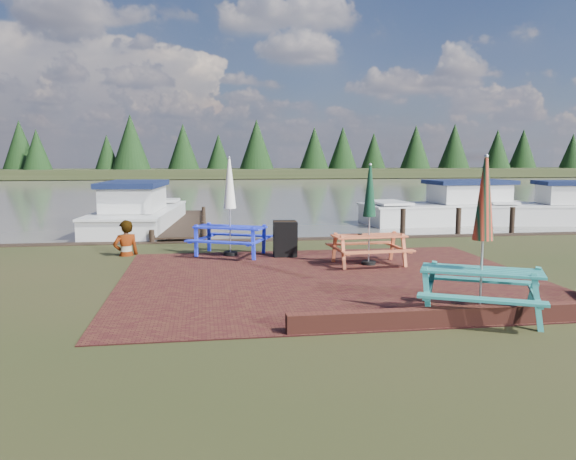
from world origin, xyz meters
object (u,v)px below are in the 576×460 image
(chalkboard, at_px, (285,239))
(jetty, at_px, (183,223))
(picnic_table_red, at_px, (369,230))
(picnic_table_teal, at_px, (482,262))
(picnic_table_blue, at_px, (230,222))
(boat_jetty, at_px, (139,216))
(boat_near, at_px, (453,209))
(boat_far, at_px, (559,210))
(person, at_px, (125,221))

(chalkboard, bearing_deg, jetty, 117.78)
(picnic_table_red, xyz_separation_m, chalkboard, (-1.88, 1.31, -0.36))
(picnic_table_red, height_order, jetty, picnic_table_red)
(picnic_table_teal, xyz_separation_m, picnic_table_blue, (-3.79, 6.50, -0.01))
(boat_jetty, xyz_separation_m, boat_near, (13.00, 1.31, -0.04))
(picnic_table_teal, distance_m, boat_far, 16.92)
(picnic_table_blue, xyz_separation_m, boat_jetty, (-3.09, 6.39, -0.47))
(picnic_table_red, bearing_deg, person, 156.28)
(boat_jetty, height_order, boat_far, boat_jetty)
(chalkboard, bearing_deg, boat_far, 36.40)
(picnic_table_teal, xyz_separation_m, boat_far, (10.44, 13.30, -0.52))
(boat_near, distance_m, boat_far, 4.42)
(picnic_table_red, bearing_deg, boat_jetty, 124.34)
(chalkboard, height_order, boat_far, boat_far)
(jetty, xyz_separation_m, boat_jetty, (-1.59, -0.59, 0.33))
(boat_near, relative_size, boat_far, 1.14)
(chalkboard, relative_size, jetty, 0.11)
(boat_near, xyz_separation_m, person, (-12.69, -7.30, 0.54))
(person, bearing_deg, boat_far, 178.01)
(boat_near, bearing_deg, person, 115.87)
(chalkboard, distance_m, boat_far, 14.78)
(boat_far, height_order, person, person)
(boat_far, relative_size, person, 3.55)
(picnic_table_red, relative_size, boat_far, 0.36)
(boat_jetty, bearing_deg, picnic_table_red, -46.98)
(picnic_table_teal, bearing_deg, boat_near, 93.25)
(jetty, bearing_deg, picnic_table_teal, -68.57)
(chalkboard, xyz_separation_m, boat_jetty, (-4.50, 6.93, -0.06))
(picnic_table_teal, bearing_deg, chalkboard, 138.33)
(picnic_table_blue, bearing_deg, boat_near, 63.90)
(jetty, distance_m, person, 6.75)
(chalkboard, height_order, jetty, chalkboard)
(boat_far, bearing_deg, jetty, 98.91)
(jetty, distance_m, boat_near, 11.44)
(picnic_table_red, xyz_separation_m, boat_near, (6.62, 9.55, -0.45))
(picnic_table_blue, height_order, chalkboard, picnic_table_blue)
(chalkboard, distance_m, jetty, 8.07)
(chalkboard, xyz_separation_m, jetty, (-2.91, 7.51, -0.39))
(picnic_table_teal, xyz_separation_m, boat_near, (6.12, 14.20, -0.52))
(boat_far, bearing_deg, boat_jetty, 100.90)
(jetty, relative_size, boat_jetty, 1.19)
(boat_far, bearing_deg, picnic_table_red, 137.84)
(picnic_table_blue, bearing_deg, boat_jetty, 141.83)
(boat_jetty, height_order, boat_near, boat_jetty)
(boat_near, bearing_deg, picnic_table_blue, 123.80)
(person, bearing_deg, chalkboard, 144.77)
(picnic_table_red, bearing_deg, chalkboard, 141.76)
(chalkboard, relative_size, person, 0.51)
(boat_far, bearing_deg, picnic_table_teal, 151.40)
(chalkboard, height_order, boat_jetty, boat_jetty)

